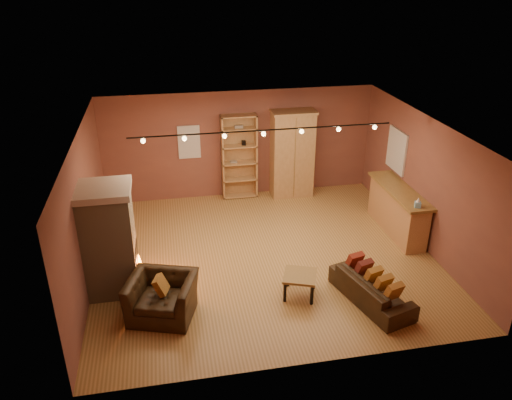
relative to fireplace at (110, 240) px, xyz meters
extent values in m
plane|color=olive|center=(3.04, 0.60, -1.06)|extent=(7.00, 7.00, 0.00)
plane|color=brown|center=(3.04, 0.60, 1.74)|extent=(7.00, 7.00, 0.00)
cube|color=brown|center=(3.04, 3.85, 0.34)|extent=(7.00, 0.02, 2.80)
cube|color=brown|center=(-0.46, 0.60, 0.34)|extent=(0.02, 6.50, 2.80)
cube|color=brown|center=(6.54, 0.60, 0.34)|extent=(0.02, 6.50, 2.80)
cube|color=tan|center=(-0.01, 0.00, -0.06)|extent=(0.90, 0.90, 2.00)
cube|color=beige|center=(-0.01, 0.00, 1.00)|extent=(0.98, 0.98, 0.12)
cube|color=black|center=(0.40, 0.00, -0.46)|extent=(0.10, 0.65, 0.55)
cone|color=orange|center=(0.46, 0.00, -0.58)|extent=(0.10, 0.10, 0.22)
cube|color=silver|center=(1.74, 3.83, 0.49)|extent=(0.56, 0.04, 0.86)
cube|color=tan|center=(3.00, 3.83, 0.06)|extent=(0.91, 0.04, 2.23)
cube|color=tan|center=(2.56, 3.67, 0.06)|extent=(0.04, 0.36, 2.23)
cube|color=tan|center=(3.44, 3.67, 0.06)|extent=(0.04, 0.36, 2.23)
cube|color=gray|center=(2.85, 3.67, -0.07)|extent=(0.18, 0.12, 0.05)
cube|color=black|center=(3.12, 3.67, 0.43)|extent=(0.10, 0.10, 0.12)
cube|color=tan|center=(3.00, 3.67, -1.02)|extent=(0.91, 0.36, 0.04)
cube|color=tan|center=(3.00, 3.67, -0.55)|extent=(0.91, 0.36, 0.03)
cube|color=tan|center=(3.00, 3.67, -0.10)|extent=(0.91, 0.36, 0.03)
cube|color=tan|center=(3.00, 3.67, 0.36)|extent=(0.91, 0.36, 0.04)
cube|color=tan|center=(3.00, 3.67, 0.82)|extent=(0.91, 0.36, 0.04)
cube|color=tan|center=(3.00, 3.67, 1.15)|extent=(0.91, 0.36, 0.04)
cube|color=tan|center=(4.38, 3.56, 0.06)|extent=(1.07, 0.59, 2.24)
cube|color=olive|center=(4.38, 3.27, 0.06)|extent=(0.02, 0.01, 2.14)
cube|color=tan|center=(4.38, 3.56, 1.21)|extent=(1.13, 0.65, 0.06)
cube|color=tan|center=(6.24, 1.09, -0.56)|extent=(0.48, 2.11, 1.01)
cube|color=olive|center=(6.24, 1.09, -0.03)|extent=(0.60, 2.23, 0.06)
cube|color=#84B9D3|center=(6.19, 0.18, 0.06)|extent=(0.15, 0.15, 0.12)
cone|color=white|center=(6.19, 0.18, 0.18)|extent=(0.08, 0.08, 0.10)
cube|color=silver|center=(6.51, 2.00, 0.59)|extent=(0.05, 0.90, 1.00)
imported|color=black|center=(4.64, -1.32, -0.72)|extent=(0.97, 1.84, 0.69)
cube|color=#A76C2B|center=(4.79, -1.85, -0.49)|extent=(0.35, 0.30, 0.36)
cube|color=#A76C2B|center=(4.71, -1.59, -0.49)|extent=(0.35, 0.30, 0.36)
cube|color=#A76C2B|center=(4.64, -1.32, -0.49)|extent=(0.35, 0.30, 0.36)
cube|color=maroon|center=(4.56, -1.06, -0.49)|extent=(0.35, 0.30, 0.36)
cube|color=maroon|center=(4.49, -0.79, -0.49)|extent=(0.35, 0.30, 0.36)
imported|color=black|center=(0.87, -0.99, -0.56)|extent=(1.31, 1.05, 0.99)
cube|color=#A76C2B|center=(0.87, -0.99, -0.44)|extent=(0.32, 0.36, 0.34)
cube|color=olive|center=(3.40, -0.89, -0.64)|extent=(0.76, 0.76, 0.05)
cube|color=black|center=(3.15, -1.14, -0.86)|extent=(0.05, 0.05, 0.40)
cube|color=black|center=(3.64, -1.14, -0.86)|extent=(0.05, 0.05, 0.40)
cube|color=black|center=(3.15, -0.64, -0.86)|extent=(0.05, 0.05, 0.40)
cube|color=black|center=(3.64, -0.64, -0.86)|extent=(0.05, 0.05, 0.40)
cylinder|color=black|center=(3.04, 0.80, 1.66)|extent=(5.20, 0.03, 0.03)
sphere|color=#FFD88C|center=(0.74, 0.80, 1.59)|extent=(0.09, 0.09, 0.09)
sphere|color=#FFD88C|center=(1.51, 0.80, 1.59)|extent=(0.09, 0.09, 0.09)
sphere|color=#FFD88C|center=(2.27, 0.80, 1.59)|extent=(0.09, 0.09, 0.09)
sphere|color=#FFD88C|center=(3.04, 0.80, 1.59)|extent=(0.09, 0.09, 0.09)
sphere|color=#FFD88C|center=(3.81, 0.80, 1.59)|extent=(0.09, 0.09, 0.09)
sphere|color=#FFD88C|center=(4.57, 0.80, 1.59)|extent=(0.09, 0.09, 0.09)
sphere|color=#FFD88C|center=(5.34, 0.80, 1.59)|extent=(0.09, 0.09, 0.09)
camera|label=1|loc=(1.14, -8.32, 4.59)|focal=35.00mm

